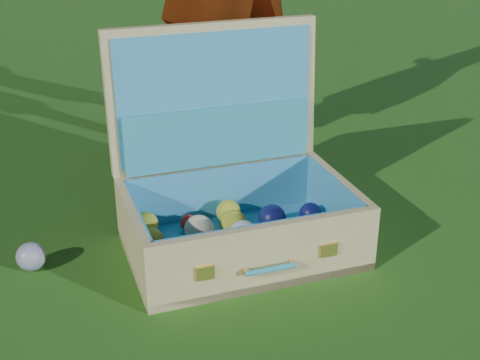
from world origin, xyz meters
TOP-DOWN VIEW (x-y plane):
  - ground at (0.00, 0.00)m, footprint 60.00×60.00m
  - stray_ball at (-0.38, 0.02)m, footprint 0.08×0.08m
  - suitcase at (0.15, 0.16)m, footprint 0.72×0.62m

SIDE VIEW (x-z plane):
  - ground at x=0.00m, z-range 0.00..0.00m
  - stray_ball at x=-0.38m, z-range 0.00..0.08m
  - suitcase at x=0.15m, z-range -0.13..0.46m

